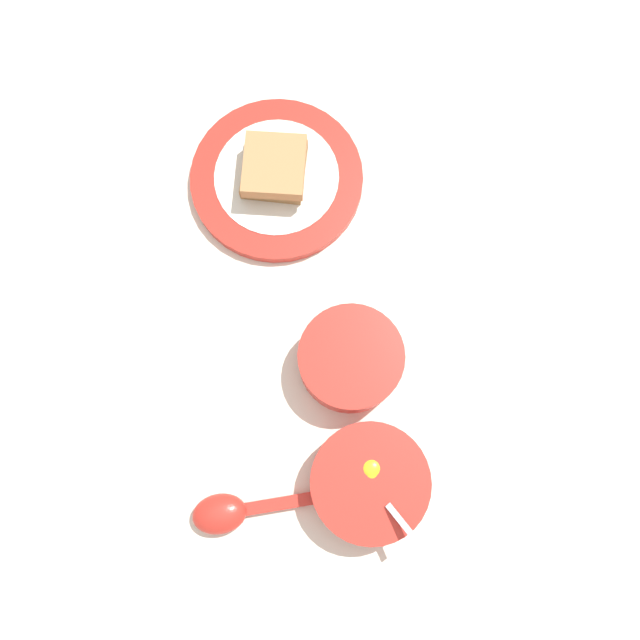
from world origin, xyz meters
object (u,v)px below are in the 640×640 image
toast_plate (277,179)px  toast_sandwich (274,168)px  egg_bowl (369,482)px  soup_spoon (231,512)px  congee_bowl (350,359)px

toast_plate → toast_sandwich: size_ratio=2.12×
egg_bowl → soup_spoon: bearing=126.0°
toast_plate → soup_spoon: size_ratio=1.57×
egg_bowl → toast_plate: (0.31, 0.26, -0.02)m
egg_bowl → toast_plate: egg_bowl is taller
congee_bowl → egg_bowl: bearing=-147.9°
toast_plate → toast_sandwich: toast_sandwich is taller
egg_bowl → toast_plate: size_ratio=0.62×
toast_sandwich → soup_spoon: toast_sandwich is taller
soup_spoon → congee_bowl: 0.23m
soup_spoon → congee_bowl: (0.22, -0.06, 0.02)m
congee_bowl → soup_spoon: bearing=165.7°
soup_spoon → congee_bowl: bearing=-14.3°
toast_plate → toast_sandwich: bearing=55.5°
congee_bowl → toast_sandwich: bearing=45.1°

